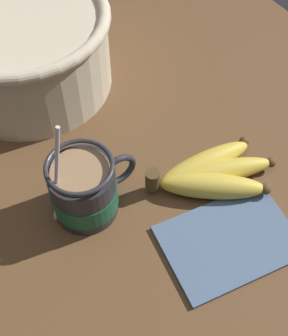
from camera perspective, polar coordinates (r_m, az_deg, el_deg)
name	(u,v)px	position (r cm, az deg, el deg)	size (l,w,h in cm)	color
table	(150,205)	(65.62, 0.78, -4.56)	(91.49, 91.49, 2.66)	brown
coffee_mug	(84,190)	(60.72, -7.27, -2.64)	(12.69, 8.81, 17.64)	#28282D
banana_bunch	(210,174)	(65.54, 8.10, -0.67)	(17.84, 12.18, 4.18)	#4C381E
woven_basket	(24,48)	(77.05, -14.43, 14.04)	(27.72, 27.72, 13.39)	beige
napkin	(230,241)	(62.06, 10.39, -8.70)	(18.64, 14.38, 0.60)	slate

